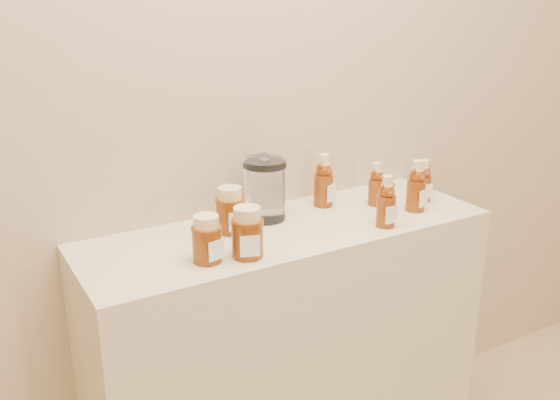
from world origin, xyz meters
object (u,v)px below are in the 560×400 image
bear_bottle_back_left (324,177)px  honey_jar_left (207,239)px  display_table (288,362)px  glass_canister (265,187)px  bear_bottle_front_left (387,198)px

bear_bottle_back_left → honey_jar_left: (-0.48, -0.20, -0.03)m
display_table → bear_bottle_back_left: (0.19, 0.10, 0.54)m
display_table → glass_canister: 0.56m
honey_jar_left → display_table: bearing=4.7°
display_table → bear_bottle_front_left: bearing=-28.2°
bear_bottle_front_left → glass_canister: (-0.27, 0.23, 0.01)m
bear_bottle_front_left → glass_canister: glass_canister is taller
honey_jar_left → glass_canister: 0.33m
bear_bottle_back_left → honey_jar_left: size_ratio=1.54×
glass_canister → bear_bottle_back_left: bearing=2.2°
display_table → glass_canister: bearing=104.1°
display_table → glass_canister: (-0.02, 0.10, 0.55)m
honey_jar_left → glass_canister: (0.27, 0.19, 0.04)m
bear_bottle_front_left → honey_jar_left: size_ratio=1.40×
bear_bottle_front_left → honey_jar_left: (-0.54, 0.04, -0.02)m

